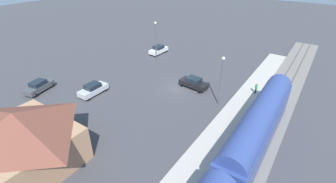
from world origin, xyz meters
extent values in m
plane|color=#424247|center=(0.00, 0.00, 0.00)|extent=(200.00, 200.00, 0.00)
cube|color=slate|center=(-14.00, 0.00, 0.09)|extent=(4.80, 70.00, 0.18)
cube|color=#59544C|center=(-14.72, 0.00, 0.24)|extent=(0.10, 70.00, 0.12)
cube|color=#59544C|center=(-13.28, 0.00, 0.24)|extent=(0.10, 70.00, 0.12)
cube|color=#B7B2A8|center=(-10.00, 0.00, 0.15)|extent=(3.20, 46.00, 0.30)
cube|color=#33478C|center=(-14.00, 6.77, 2.15)|extent=(2.90, 17.96, 3.70)
cube|color=red|center=(-12.54, 6.77, 1.85)|extent=(0.04, 16.52, 0.36)
cylinder|color=#33478C|center=(-14.00, 6.77, 3.90)|extent=(2.75, 17.24, 2.76)
cube|color=tan|center=(4.00, 22.00, 1.90)|extent=(9.46, 8.28, 3.81)
pyramid|color=brown|center=(4.00, 22.00, 4.94)|extent=(10.26, 9.08, 2.27)
cube|color=#4C3323|center=(4.00, 17.83, 1.05)|extent=(1.10, 0.08, 2.10)
cylinder|color=#23284C|center=(-10.79, -4.29, 0.72)|extent=(0.22, 0.22, 0.85)
cylinder|color=green|center=(-10.79, -4.29, 1.46)|extent=(0.36, 0.36, 0.62)
sphere|color=tan|center=(-10.79, -4.29, 1.89)|extent=(0.24, 0.24, 0.24)
cube|color=silver|center=(9.45, 9.07, 0.72)|extent=(1.90, 4.52, 0.76)
cube|color=#19232D|center=(9.45, 9.07, 1.42)|extent=(1.65, 2.18, 0.64)
cylinder|color=black|center=(8.62, 10.76, 0.34)|extent=(0.22, 0.68, 0.68)
cylinder|color=black|center=(10.22, 10.78, 0.34)|extent=(0.22, 0.68, 0.68)
cylinder|color=black|center=(8.67, 7.36, 0.34)|extent=(0.22, 0.68, 0.68)
cylinder|color=black|center=(10.27, 7.38, 0.34)|extent=(0.22, 0.68, 0.68)
cube|color=white|center=(11.54, -10.45, 0.72)|extent=(2.01, 4.57, 0.76)
cube|color=#19232D|center=(11.54, -10.45, 1.42)|extent=(1.70, 2.22, 0.64)
cylinder|color=black|center=(10.80, -8.72, 0.34)|extent=(0.22, 0.68, 0.68)
cylinder|color=black|center=(12.40, -8.78, 0.34)|extent=(0.22, 0.68, 0.68)
cylinder|color=black|center=(10.67, -12.12, 0.34)|extent=(0.22, 0.68, 0.68)
cylinder|color=black|center=(12.27, -12.18, 0.34)|extent=(0.22, 0.68, 0.68)
cube|color=#47494F|center=(17.03, 13.11, 0.72)|extent=(2.85, 4.81, 0.76)
cube|color=#19232D|center=(17.03, 13.11, 1.42)|extent=(2.08, 2.48, 0.64)
cylinder|color=black|center=(15.85, 14.58, 0.34)|extent=(0.22, 0.68, 0.68)
cylinder|color=black|center=(17.41, 14.95, 0.34)|extent=(0.22, 0.68, 0.68)
cylinder|color=black|center=(16.65, 11.27, 0.34)|extent=(0.22, 0.68, 0.68)
cylinder|color=black|center=(18.21, 11.65, 0.34)|extent=(0.22, 0.68, 0.68)
cube|color=black|center=(-2.03, -1.18, 0.72)|extent=(4.65, 2.25, 0.76)
cube|color=#19232D|center=(-2.03, -1.18, 1.42)|extent=(2.30, 1.81, 0.64)
cylinder|color=black|center=(-0.27, -0.54, 0.34)|extent=(0.22, 0.68, 0.68)
cylinder|color=black|center=(-0.41, -2.13, 0.34)|extent=(0.22, 0.68, 0.68)
cylinder|color=black|center=(-3.65, -0.22, 0.34)|extent=(0.22, 0.68, 0.68)
cylinder|color=black|center=(-3.80, -1.82, 0.34)|extent=(0.22, 0.68, 0.68)
cylinder|color=#515156|center=(-7.20, 1.04, 3.33)|extent=(0.16, 0.16, 6.66)
sphere|color=#EAE5C6|center=(-7.20, 1.04, 6.84)|extent=(0.44, 0.44, 0.44)
cylinder|color=#515156|center=(8.37, -5.38, 3.87)|extent=(0.16, 0.16, 7.74)
sphere|color=#EAE5C6|center=(8.37, -5.38, 7.92)|extent=(0.44, 0.44, 0.44)
camera|label=1|loc=(-17.32, 28.63, 18.18)|focal=25.54mm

